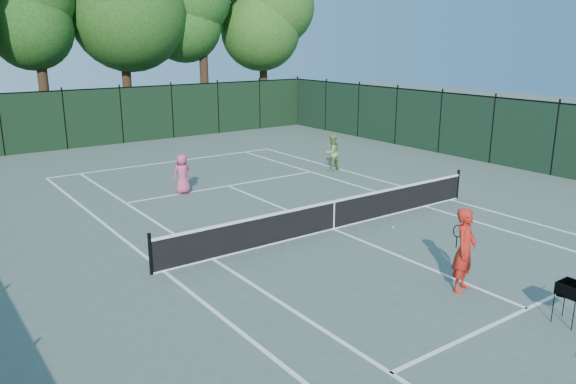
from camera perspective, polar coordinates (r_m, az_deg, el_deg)
ground at (r=17.06m, az=4.64°, el=-3.78°), size 90.00×90.00×0.00m
sideline_doubles_left at (r=14.36m, az=-12.50°, el=-7.86°), size 0.10×23.77×0.01m
sideline_doubles_right at (r=20.89m, az=16.21°, el=-0.77°), size 0.10×23.77×0.01m
sideline_singles_left at (r=14.89m, az=-7.64°, el=-6.76°), size 0.10×23.77×0.01m
sideline_singles_right at (r=19.86m, az=13.75°, el=-1.42°), size 0.10×23.77×0.01m
baseline_far at (r=26.90m, az=-11.93°, el=3.01°), size 10.97×0.10×0.01m
service_line_near at (r=13.24m, az=23.14°, el=-10.83°), size 8.23×0.10×0.01m
service_line_far at (r=22.11m, az=-6.12°, el=0.63°), size 8.23×0.10×0.01m
center_service_line at (r=17.06m, az=4.64°, el=-3.77°), size 0.10×12.80×0.01m
tennis_net at (r=16.92m, az=4.67°, el=-2.25°), size 11.69×0.09×1.06m
fence_far at (r=32.28m, az=-16.56°, el=7.41°), size 24.00×0.05×3.00m
fence_right at (r=25.94m, az=25.49°, el=4.78°), size 0.05×36.00×3.00m
tree_5 at (r=41.12m, az=-2.59°, el=18.24°), size 5.80×5.80×12.23m
coach at (r=13.28m, az=17.52°, el=-5.63°), size 0.88×0.86×1.95m
player_pink at (r=21.12m, az=-10.68°, el=1.82°), size 0.72×0.47×1.48m
player_green at (r=24.52m, az=4.47°, el=4.01°), size 0.82×0.67×1.58m
ball_hopper at (r=12.66m, az=26.84°, el=-8.82°), size 0.58×0.58×0.88m
loose_ball_midcourt at (r=17.36m, az=10.62°, el=-3.55°), size 0.07×0.07×0.07m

